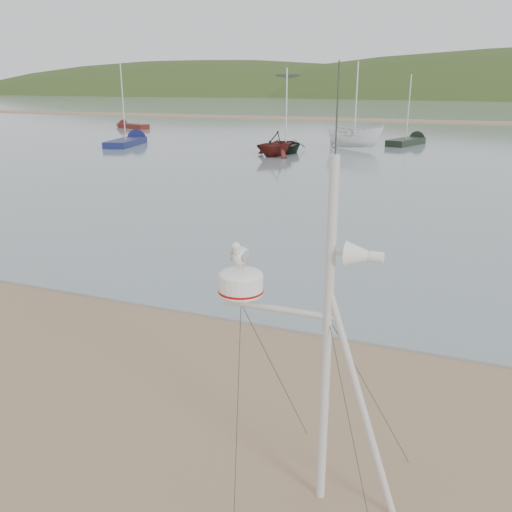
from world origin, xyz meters
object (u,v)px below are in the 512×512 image
at_px(mast_rig, 318,410).
at_px(sailboat_dark_mid, 413,140).
at_px(dinghy_red_far, 127,126).
at_px(sailboat_blue_near, 134,140).
at_px(boat_white, 355,117).
at_px(boat_dark, 286,120).
at_px(boat_red, 275,132).

distance_m(mast_rig, sailboat_dark_mid, 42.11).
distance_m(mast_rig, dinghy_red_far, 58.81).
xyz_separation_m(mast_rig, sailboat_blue_near, (-25.12, 33.57, -0.91)).
bearing_deg(boat_white, boat_dark, 145.91).
relative_size(boat_dark, sailboat_blue_near, 0.62).
height_order(boat_dark, dinghy_red_far, boat_dark).
relative_size(sailboat_blue_near, sailboat_dark_mid, 1.19).
bearing_deg(boat_white, boat_red, 163.51).
distance_m(dinghy_red_far, sailboat_dark_mid, 32.14).
distance_m(mast_rig, boat_red, 31.96).
height_order(boat_white, sailboat_dark_mid, sailboat_dark_mid).
relative_size(boat_white, sailboat_dark_mid, 0.79).
bearing_deg(sailboat_blue_near, dinghy_red_far, 126.62).
height_order(dinghy_red_far, sailboat_blue_near, sailboat_blue_near).
height_order(mast_rig, boat_red, mast_rig).
xyz_separation_m(mast_rig, dinghy_red_far, (-35.18, 47.11, -0.92)).
bearing_deg(boat_dark, boat_white, 16.06).
distance_m(boat_dark, sailboat_blue_near, 13.83).
distance_m(boat_red, dinghy_red_far, 29.47).
relative_size(boat_white, sailboat_blue_near, 0.66).
bearing_deg(boat_red, boat_dark, 122.47).
bearing_deg(sailboat_blue_near, sailboat_dark_mid, 21.15).
bearing_deg(sailboat_blue_near, boat_dark, -3.93).
relative_size(mast_rig, sailboat_dark_mid, 0.83).
bearing_deg(sailboat_blue_near, mast_rig, -53.19).
height_order(boat_dark, sailboat_dark_mid, sailboat_dark_mid).
bearing_deg(boat_dark, mast_rig, -93.30).
height_order(boat_red, sailboat_dark_mid, sailboat_dark_mid).
distance_m(boat_red, sailboat_dark_mid, 14.46).
xyz_separation_m(boat_red, sailboat_blue_near, (-13.82, 3.69, -1.35)).
height_order(boat_dark, boat_white, boat_white).
xyz_separation_m(dinghy_red_far, sailboat_blue_near, (10.06, -13.54, 0.01)).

